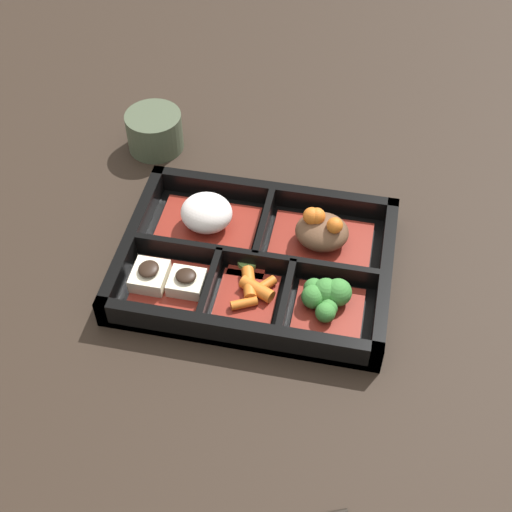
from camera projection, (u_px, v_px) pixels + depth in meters
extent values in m
plane|color=black|center=(256.00, 270.00, 0.86)|extent=(3.00, 3.00, 0.00)
cube|color=black|center=(256.00, 267.00, 0.85)|extent=(0.32, 0.23, 0.01)
cube|color=black|center=(236.00, 334.00, 0.77)|extent=(0.32, 0.01, 0.04)
cube|color=black|center=(273.00, 196.00, 0.92)|extent=(0.32, 0.01, 0.04)
cube|color=black|center=(134.00, 241.00, 0.86)|extent=(0.01, 0.23, 0.04)
cube|color=black|center=(384.00, 279.00, 0.82)|extent=(0.01, 0.23, 0.04)
cube|color=black|center=(255.00, 263.00, 0.84)|extent=(0.29, 0.01, 0.04)
cube|color=black|center=(211.00, 289.00, 0.81)|extent=(0.01, 0.10, 0.04)
cube|color=black|center=(286.00, 301.00, 0.80)|extent=(0.01, 0.10, 0.04)
cube|color=black|center=(264.00, 230.00, 0.88)|extent=(0.01, 0.11, 0.04)
cube|color=maroon|center=(208.00, 226.00, 0.89)|extent=(0.12, 0.09, 0.01)
ellipsoid|color=silver|center=(207.00, 213.00, 0.87)|extent=(0.06, 0.06, 0.04)
cube|color=maroon|center=(321.00, 243.00, 0.87)|extent=(0.12, 0.09, 0.01)
ellipsoid|color=brown|center=(322.00, 232.00, 0.86)|extent=(0.06, 0.06, 0.04)
sphere|color=#D1661E|center=(317.00, 216.00, 0.84)|extent=(0.02, 0.02, 0.02)
sphere|color=#D1661E|center=(335.00, 225.00, 0.83)|extent=(0.02, 0.02, 0.02)
sphere|color=#D1661E|center=(312.00, 216.00, 0.84)|extent=(0.02, 0.02, 0.02)
cube|color=maroon|center=(169.00, 285.00, 0.83)|extent=(0.08, 0.07, 0.01)
cube|color=beige|center=(150.00, 276.00, 0.82)|extent=(0.04, 0.04, 0.02)
ellipsoid|color=black|center=(149.00, 269.00, 0.81)|extent=(0.02, 0.03, 0.01)
cube|color=beige|center=(187.00, 282.00, 0.82)|extent=(0.04, 0.04, 0.02)
ellipsoid|color=black|center=(186.00, 276.00, 0.81)|extent=(0.02, 0.02, 0.01)
cube|color=maroon|center=(248.00, 298.00, 0.81)|extent=(0.07, 0.07, 0.01)
cylinder|color=#D1661E|center=(246.00, 304.00, 0.80)|extent=(0.03, 0.02, 0.01)
cylinder|color=#D1661E|center=(257.00, 289.00, 0.81)|extent=(0.04, 0.03, 0.02)
cylinder|color=#D1661E|center=(261.00, 288.00, 0.81)|extent=(0.03, 0.04, 0.01)
cylinder|color=#D1661E|center=(245.00, 283.00, 0.82)|extent=(0.03, 0.04, 0.01)
cube|color=maroon|center=(328.00, 311.00, 0.80)|extent=(0.08, 0.07, 0.01)
sphere|color=#387A33|center=(338.00, 292.00, 0.80)|extent=(0.03, 0.03, 0.03)
sphere|color=#387A33|center=(325.00, 312.00, 0.78)|extent=(0.02, 0.02, 0.02)
sphere|color=#387A33|center=(313.00, 297.00, 0.79)|extent=(0.03, 0.03, 0.03)
sphere|color=#387A33|center=(328.00, 308.00, 0.79)|extent=(0.02, 0.02, 0.02)
sphere|color=#387A33|center=(326.00, 291.00, 0.80)|extent=(0.03, 0.03, 0.03)
sphere|color=#387A33|center=(314.00, 289.00, 0.80)|extent=(0.02, 0.02, 0.02)
cube|color=maroon|center=(248.00, 266.00, 0.85)|extent=(0.04, 0.04, 0.01)
cylinder|color=#75A84C|center=(248.00, 262.00, 0.84)|extent=(0.02, 0.02, 0.01)
cylinder|color=#75A84C|center=(249.00, 264.00, 0.84)|extent=(0.02, 0.02, 0.01)
cylinder|color=#424C38|center=(155.00, 131.00, 0.99)|extent=(0.08, 0.08, 0.05)
cylinder|color=#597A38|center=(153.00, 118.00, 0.97)|extent=(0.06, 0.06, 0.01)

